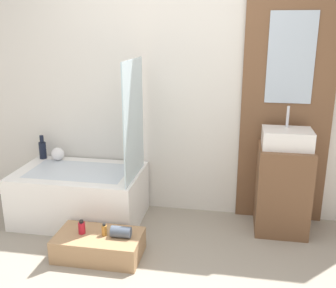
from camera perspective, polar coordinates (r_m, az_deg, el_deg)
The scene contains 12 objects.
wall_tiled_back at distance 3.75m, azimuth 1.60°, elevation 9.08°, with size 4.20×0.06×2.60m, color silver.
wall_wood_accent at distance 3.69m, azimuth 17.08°, elevation 8.43°, with size 0.81×0.04×2.60m.
bathtub at distance 3.88m, azimuth -12.60°, elevation -7.21°, with size 1.18×0.74×0.50m.
glass_shower_screen at distance 3.43m, azimuth -5.01°, elevation 3.48°, with size 0.01×0.62×1.04m, color silver.
wooden_step_bench at distance 3.34m, azimuth -9.99°, elevation -14.26°, with size 0.69×0.39×0.19m, color #A87F56.
vanity_cabinet at distance 3.69m, azimuth 16.28°, elevation -6.34°, with size 0.46×0.44×0.79m, color brown.
sink at distance 3.54m, azimuth 16.89°, elevation 0.78°, with size 0.42×0.31×0.35m.
vase_tall_dark at distance 4.22m, azimuth -17.74°, elevation -0.70°, with size 0.07×0.07×0.24m.
vase_round_light at distance 4.12m, azimuth -15.71°, elevation -1.41°, with size 0.13×0.13×0.13m, color white.
bottle_soap_primary at distance 3.31m, azimuth -12.42°, elevation -11.75°, with size 0.06×0.06×0.12m.
bottle_soap_secondary at distance 3.25m, azimuth -9.23°, elevation -12.24°, with size 0.04×0.04×0.10m.
towel_roll at distance 3.21m, azimuth -6.84°, elevation -12.54°, with size 0.09×0.09×0.16m, color #4C5666.
Camera 1 is at (0.56, -2.10, 1.80)m, focal length 42.00 mm.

